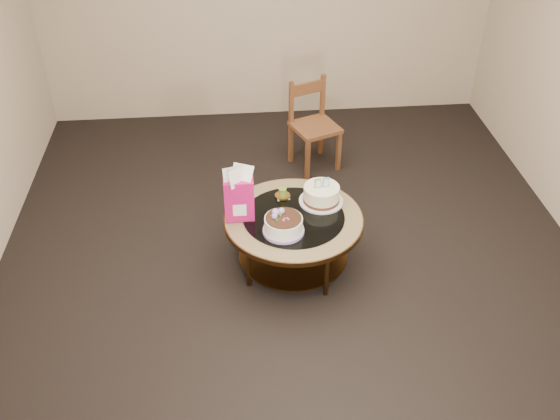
{
  "coord_description": "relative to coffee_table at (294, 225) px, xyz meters",
  "views": [
    {
      "loc": [
        -0.42,
        -3.57,
        3.18
      ],
      "look_at": [
        -0.1,
        0.02,
        0.51
      ],
      "focal_mm": 40.0,
      "sensor_mm": 36.0,
      "label": 1
    }
  ],
  "objects": [
    {
      "name": "pillar_candle",
      "position": [
        -0.06,
        0.25,
        0.11
      ],
      "size": [
        0.12,
        0.12,
        0.09
      ],
      "rotation": [
        0.0,
        0.0,
        0.13
      ],
      "color": "tan",
      "rests_on": "coffee_table"
    },
    {
      "name": "room_walls",
      "position": [
        -0.0,
        0.0,
        1.16
      ],
      "size": [
        4.52,
        5.02,
        2.61
      ],
      "color": "tan",
      "rests_on": "ground"
    },
    {
      "name": "coffee_table",
      "position": [
        0.0,
        0.0,
        0.0
      ],
      "size": [
        1.02,
        1.02,
        0.46
      ],
      "color": "#513417",
      "rests_on": "ground"
    },
    {
      "name": "decorated_cake",
      "position": [
        -0.09,
        -0.17,
        0.14
      ],
      "size": [
        0.29,
        0.29,
        0.17
      ],
      "rotation": [
        0.0,
        0.0,
        -0.11
      ],
      "color": "#A68AC4",
      "rests_on": "coffee_table"
    },
    {
      "name": "cream_cake",
      "position": [
        0.22,
        0.16,
        0.15
      ],
      "size": [
        0.33,
        0.33,
        0.21
      ],
      "rotation": [
        0.0,
        0.0,
        0.15
      ],
      "color": "silver",
      "rests_on": "coffee_table"
    },
    {
      "name": "ground",
      "position": [
        -0.0,
        0.0,
        -0.38
      ],
      "size": [
        5.0,
        5.0,
        0.0
      ],
      "primitive_type": "plane",
      "color": "black",
      "rests_on": "ground"
    },
    {
      "name": "dining_chair",
      "position": [
        0.34,
        1.42,
        0.04
      ],
      "size": [
        0.49,
        0.49,
        0.82
      ],
      "rotation": [
        0.0,
        0.0,
        0.38
      ],
      "color": "brown",
      "rests_on": "ground"
    },
    {
      "name": "gift_bag",
      "position": [
        -0.39,
        0.02,
        0.29
      ],
      "size": [
        0.21,
        0.15,
        0.42
      ],
      "rotation": [
        0.0,
        0.0,
        -0.01
      ],
      "color": "#D81461",
      "rests_on": "coffee_table"
    }
  ]
}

